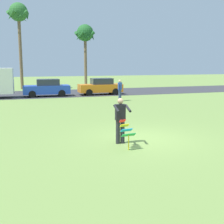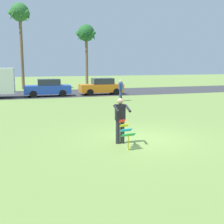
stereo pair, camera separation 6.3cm
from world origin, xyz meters
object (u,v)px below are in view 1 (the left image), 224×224
Objects in this scene: palm_tree_centre_far at (85,35)px; person_walker_near at (120,89)px; person_kite_flyer at (120,119)px; kite_held at (126,131)px; parked_car_orange at (101,87)px; parked_car_blue at (47,88)px; palm_tree_right_near at (19,16)px.

palm_tree_centre_far is 4.55× the size of person_walker_near.
person_walker_near is (4.28, 12.03, -0.02)m from person_kite_flyer.
kite_held is 18.39m from parked_car_orange.
person_kite_flyer is 0.22× the size of palm_tree_centre_far.
person_kite_flyer is 27.56m from palm_tree_centre_far.
parked_car_orange is 2.44× the size of person_walker_near.
kite_held is (-0.03, -0.72, -0.29)m from person_kite_flyer.
parked_car_blue and parked_car_orange have the same top height.
palm_tree_centre_far is (0.69, 9.36, 5.73)m from parked_car_orange.
palm_tree_centre_far is (4.81, 26.56, 5.55)m from person_kite_flyer.
palm_tree_right_near is (-2.02, 8.83, 7.57)m from parked_car_blue.
palm_tree_right_near reaches higher than parked_car_orange.
person_kite_flyer is at bearing -83.29° from palm_tree_right_near.
palm_tree_centre_far is (4.84, 27.27, 5.84)m from kite_held.
kite_held is at bearing -103.05° from parked_car_orange.
palm_tree_right_near is at bearing 96.47° from kite_held.
palm_tree_right_near reaches higher than kite_held.
palm_tree_right_near reaches higher than person_kite_flyer.
parked_car_blue is at bearing 135.83° from person_walker_near.
parked_car_blue is at bearing -180.00° from parked_car_orange.
parked_car_blue is at bearing 93.23° from kite_held.
palm_tree_right_near is 8.10m from palm_tree_centre_far.
person_walker_near reaches higher than parked_car_blue.
parked_car_orange is at bearing -94.21° from palm_tree_centre_far.
kite_held is 27.99m from palm_tree_right_near.
palm_tree_centre_far is at bearing 3.86° from palm_tree_right_near.
palm_tree_centre_far reaches higher than person_walker_near.
kite_held is 28.31m from palm_tree_centre_far.
person_kite_flyer is 17.23m from parked_car_blue.
kite_held is 0.13× the size of palm_tree_centre_far.
palm_tree_right_near is 1.26× the size of palm_tree_centre_far.
person_walker_near is at bearing 70.40° from person_kite_flyer.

